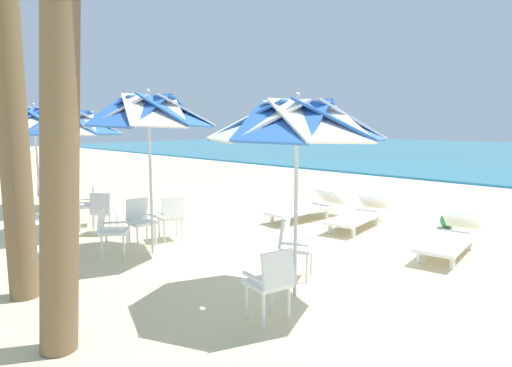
% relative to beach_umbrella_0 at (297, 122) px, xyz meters
% --- Properties ---
extents(ground_plane, '(80.00, 80.00, 0.00)m').
position_rel_beach_umbrella_0_xyz_m(ground_plane, '(-0.46, 2.17, -2.27)').
color(ground_plane, beige).
extents(beach_umbrella_0, '(2.27, 2.27, 2.64)m').
position_rel_beach_umbrella_0_xyz_m(beach_umbrella_0, '(0.00, 0.00, 0.00)').
color(beach_umbrella_0, silver).
rests_on(beach_umbrella_0, ground).
extents(plastic_chair_0, '(0.54, 0.52, 0.87)m').
position_rel_beach_umbrella_0_xyz_m(plastic_chair_0, '(0.29, -0.77, -1.77)').
color(plastic_chair_0, white).
rests_on(plastic_chair_0, ground).
extents(plastic_chair_1, '(0.61, 0.59, 0.87)m').
position_rel_beach_umbrella_0_xyz_m(plastic_chair_1, '(-0.50, 0.55, -1.77)').
color(plastic_chair_1, white).
rests_on(plastic_chair_1, ground).
extents(beach_umbrella_1, '(2.25, 2.25, 2.82)m').
position_rel_beach_umbrella_0_xyz_m(beach_umbrella_1, '(-3.01, -0.26, 0.15)').
color(beach_umbrella_1, silver).
rests_on(beach_umbrella_1, ground).
extents(plastic_chair_2, '(0.51, 0.48, 0.87)m').
position_rel_beach_umbrella_0_xyz_m(plastic_chair_2, '(-3.59, -0.15, -1.77)').
color(plastic_chair_2, white).
rests_on(plastic_chair_2, ground).
extents(plastic_chair_3, '(0.57, 0.55, 0.87)m').
position_rel_beach_umbrella_0_xyz_m(plastic_chair_3, '(-3.47, 0.45, -1.77)').
color(plastic_chair_3, white).
rests_on(plastic_chair_3, ground).
extents(plastic_chair_4, '(0.63, 0.63, 0.87)m').
position_rel_beach_umbrella_0_xyz_m(plastic_chair_4, '(-3.30, -0.89, -1.77)').
color(plastic_chair_4, white).
rests_on(plastic_chair_4, ground).
extents(beach_umbrella_2, '(1.99, 1.99, 2.59)m').
position_rel_beach_umbrella_0_xyz_m(beach_umbrella_2, '(-5.41, -0.52, -0.05)').
color(beach_umbrella_2, silver).
rests_on(beach_umbrella_2, ground).
extents(plastic_chair_5, '(0.59, 0.61, 0.87)m').
position_rel_beach_umbrella_0_xyz_m(plastic_chair_5, '(-5.80, -0.12, -1.77)').
color(plastic_chair_5, white).
rests_on(plastic_chair_5, ground).
extents(plastic_chair_6, '(0.63, 0.63, 0.87)m').
position_rel_beach_umbrella_0_xyz_m(plastic_chair_6, '(-4.85, -0.25, -1.77)').
color(plastic_chair_6, white).
rests_on(plastic_chair_6, ground).
extents(plastic_chair_7, '(0.63, 0.62, 0.87)m').
position_rel_beach_umbrella_0_xyz_m(plastic_chair_7, '(-5.19, -1.18, -1.77)').
color(plastic_chair_7, white).
rests_on(plastic_chair_7, ground).
extents(beach_umbrella_3, '(2.57, 2.57, 2.75)m').
position_rel_beach_umbrella_0_xyz_m(beach_umbrella_3, '(-8.38, -0.26, 0.09)').
color(beach_umbrella_3, silver).
rests_on(beach_umbrella_3, ground).
extents(plastic_chair_8, '(0.48, 0.46, 0.87)m').
position_rel_beach_umbrella_0_xyz_m(plastic_chair_8, '(-7.87, -0.22, -1.77)').
color(plastic_chair_8, white).
rests_on(plastic_chair_8, ground).
extents(sun_lounger_0, '(0.91, 2.21, 0.62)m').
position_rel_beach_umbrella_0_xyz_m(sun_lounger_0, '(0.69, 3.33, -1.99)').
color(sun_lounger_0, white).
rests_on(sun_lounger_0, ground).
extents(sun_lounger_1, '(0.94, 2.22, 0.62)m').
position_rel_beach_umbrella_0_xyz_m(sun_lounger_1, '(-1.46, 3.90, -1.99)').
color(sun_lounger_1, white).
rests_on(sun_lounger_1, ground).
extents(sun_lounger_2, '(0.81, 2.19, 0.62)m').
position_rel_beach_umbrella_0_xyz_m(sun_lounger_2, '(-2.76, 3.72, -1.99)').
color(sun_lounger_2, white).
rests_on(sun_lounger_2, ground).
extents(palm_tree_1, '(2.94, 2.65, 5.17)m').
position_rel_beach_umbrella_0_xyz_m(palm_tree_1, '(-2.51, -2.51, 0.71)').
color(palm_tree_1, brown).
rests_on(palm_tree_1, ground).
extents(palm_tree_2, '(2.72, 2.62, 4.68)m').
position_rel_beach_umbrella_0_xyz_m(palm_tree_2, '(-0.77, -2.60, 0.50)').
color(palm_tree_2, brown).
rests_on(palm_tree_2, ground).
extents(beach_ball, '(0.31, 0.31, 0.31)m').
position_rel_beach_umbrella_0_xyz_m(beach_ball, '(-0.08, 5.23, -2.11)').
color(beach_ball, '#2D8C4C').
rests_on(beach_ball, ground).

